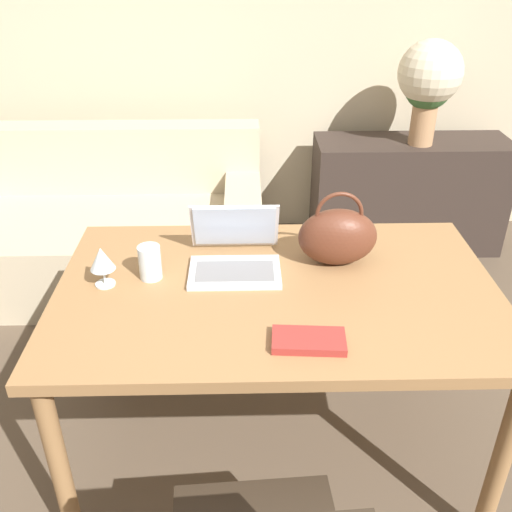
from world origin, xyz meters
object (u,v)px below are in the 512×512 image
Objects in this scene: laptop at (235,250)px; flower_vase at (429,80)px; drinking_glass at (150,262)px; handbag at (338,236)px; wine_glass at (102,260)px; couch at (101,232)px.

laptop is 1.85m from flower_vase.
flower_vase is at bearing 48.72° from drinking_glass.
handbag is 0.47× the size of flower_vase.
flower_vase is (0.72, 1.48, 0.20)m from handbag.
laptop is 0.30m from drinking_glass.
laptop is 2.24× the size of wine_glass.
laptop is (0.80, -1.21, 0.55)m from couch.
drinking_glass reaches higher than couch.
couch is at bearing 105.28° from wine_glass.
couch is 1.78m from handbag.
flower_vase reaches higher than laptop.
handbag is (0.65, 0.08, 0.05)m from drinking_glass.
couch is 15.56× the size of drinking_glass.
drinking_glass is at bearing 16.23° from wine_glass.
wine_glass is at bearing -74.72° from couch.
handbag is at bearing 7.38° from drinking_glass.
drinking_glass is (0.51, -1.29, 0.55)m from couch.
flower_vase is (1.09, 1.48, 0.25)m from laptop.
flower_vase is (1.89, 0.27, 0.80)m from couch.
drinking_glass is 0.20× the size of flower_vase.
laptop is at bearing -179.84° from handbag.
handbag is (0.80, 0.13, 0.01)m from wine_glass.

